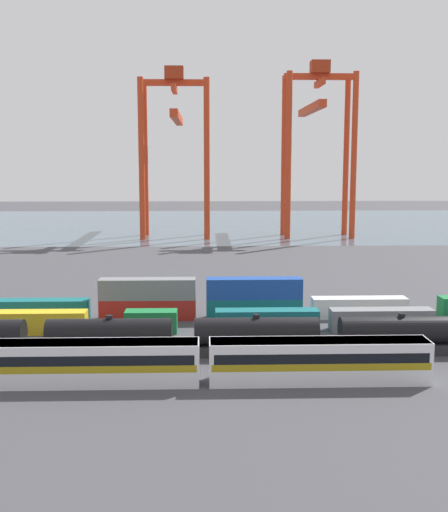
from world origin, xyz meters
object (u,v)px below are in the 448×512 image
(shipping_container_8, at_px, (148,309))
(shipping_container_3, at_px, (381,320))
(freight_tank_row, at_px, (256,336))
(gantry_crane_west, at_px, (175,134))
(gantry_crane_central, at_px, (317,130))
(passenger_train, at_px, (204,360))

(shipping_container_8, bearing_deg, shipping_container_3, -12.82)
(freight_tank_row, height_order, shipping_container_3, freight_tank_row)
(gantry_crane_west, bearing_deg, freight_tank_row, -83.21)
(shipping_container_3, height_order, shipping_container_8, same)
(freight_tank_row, xyz_separation_m, gantry_crane_central, (24.53, 107.62, 26.01))
(passenger_train, bearing_deg, freight_tank_row, 57.89)
(gantry_crane_central, bearing_deg, gantry_crane_west, 178.86)
(gantry_crane_central, bearing_deg, shipping_container_3, -95.23)
(gantry_crane_west, bearing_deg, gantry_crane_central, -1.14)
(shipping_container_8, bearing_deg, gantry_crane_west, 90.24)
(shipping_container_8, xyz_separation_m, gantry_crane_west, (-0.39, 92.97, 25.66))
(freight_tank_row, xyz_separation_m, gantry_crane_west, (-12.91, 108.37, 24.98))
(passenger_train, bearing_deg, gantry_crane_central, 75.57)
(passenger_train, xyz_separation_m, freight_tank_row, (5.38, 8.57, -0.16))
(freight_tank_row, xyz_separation_m, shipping_container_3, (15.51, 9.02, -0.68))
(passenger_train, relative_size, freight_tank_row, 0.55)
(shipping_container_3, xyz_separation_m, gantry_crane_central, (9.02, 98.61, 26.70))
(shipping_container_8, distance_m, gantry_crane_west, 96.45)
(shipping_container_3, relative_size, gantry_crane_central, 0.27)
(passenger_train, height_order, freight_tank_row, freight_tank_row)
(gantry_crane_west, distance_m, gantry_crane_central, 37.46)
(shipping_container_8, relative_size, gantry_crane_west, 0.28)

